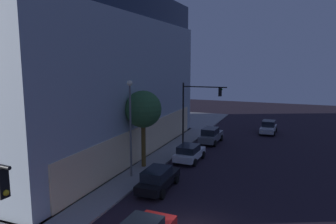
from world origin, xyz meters
The scene contains 8 objects.
modern_building centered at (12.05, 23.08, 7.97)m, with size 29.01×30.05×16.08m.
traffic_light_far_corner centered at (18.44, 5.14, 4.69)m, with size 0.49×4.82×6.75m.
street_lamp_sidewalk centered at (6.93, 7.04, 4.97)m, with size 0.44×0.44×7.64m.
sidewalk_tree centered at (9.51, 7.18, 5.14)m, with size 3.17×3.17×6.63m.
car_black centered at (5.48, 4.09, 0.84)m, with size 4.83×2.04×1.64m.
car_white centered at (12.73, 4.04, 0.82)m, with size 4.23×2.17×1.57m.
car_grey centered at (20.06, 3.81, 0.90)m, with size 4.60×2.07×1.79m.
car_silver centered at (27.71, -1.88, 0.80)m, with size 4.25×2.05×1.62m.
Camera 1 is at (-14.91, -4.70, 9.23)m, focal length 34.43 mm.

